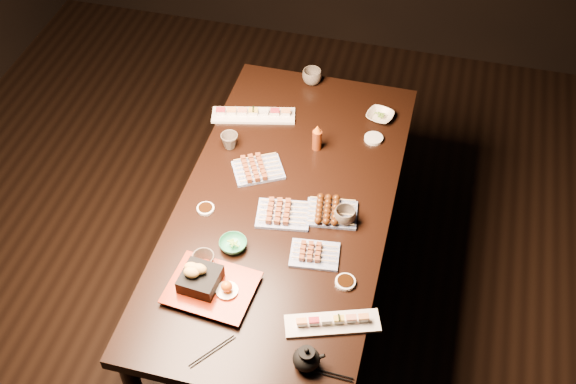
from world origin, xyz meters
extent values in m
plane|color=black|center=(0.00, 0.00, 0.00)|extent=(5.00, 5.00, 0.00)
cube|color=black|center=(0.33, 0.21, 0.38)|extent=(1.10, 1.89, 0.75)
imported|color=#2F9161|center=(0.18, -0.08, 0.77)|extent=(0.12, 0.12, 0.04)
imported|color=#FFEDD0|center=(0.63, 0.85, 0.77)|extent=(0.15, 0.15, 0.03)
imported|color=#534A40|center=(0.10, -0.21, 0.79)|extent=(0.09, 0.09, 0.08)
imported|color=#534A40|center=(0.59, 0.17, 0.79)|extent=(0.11, 0.11, 0.07)
imported|color=#534A40|center=(-0.01, 0.48, 0.79)|extent=(0.10, 0.10, 0.07)
imported|color=#534A40|center=(0.25, 1.04, 0.79)|extent=(0.12, 0.12, 0.08)
cylinder|color=maroon|center=(0.38, 0.58, 0.82)|extent=(0.05, 0.05, 0.14)
cylinder|color=white|center=(0.01, 0.09, 0.76)|extent=(0.08, 0.08, 0.01)
cylinder|color=white|center=(0.62, 0.70, 0.76)|extent=(0.11, 0.11, 0.02)
cylinder|color=white|center=(0.66, -0.14, 0.76)|extent=(0.09, 0.09, 0.01)
cylinder|color=white|center=(-0.01, 0.70, 0.76)|extent=(0.09, 0.09, 0.01)
camera|label=1|loc=(0.85, -1.80, 3.04)|focal=45.00mm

